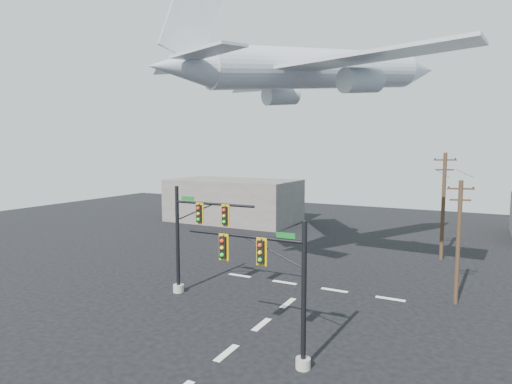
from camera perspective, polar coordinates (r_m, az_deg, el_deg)
The scene contains 9 objects.
ground at distance 23.30m, azimuth -3.95°, elevation -20.63°, with size 120.00×120.00×0.00m, color black.
lane_markings at distance 27.59m, azimuth 2.04°, elevation -16.27°, with size 14.00×21.20×0.01m.
signal_mast_near at distance 20.95m, azimuth 2.74°, elevation -12.48°, with size 6.74×0.78×7.08m.
signal_mast_far at distance 30.52m, azimuth -8.52°, elevation -6.12°, with size 6.59×0.85×7.74m.
utility_pole_a at distance 31.42m, azimuth 25.38°, elevation -5.82°, with size 1.63×0.57×8.32m.
utility_pole_b at distance 43.25m, azimuth 23.69°, elevation -1.52°, with size 1.93×0.90×10.04m.
power_lines at distance 36.94m, azimuth 24.64°, elevation 2.37°, with size 3.41×12.05×0.03m.
airliner at distance 35.41m, azimuth 8.44°, elevation 15.83°, with size 23.51×25.80×7.31m.
building_left at distance 61.62m, azimuth -3.00°, elevation -1.13°, with size 18.00×10.00×6.00m, color slate.
Camera 1 is at (10.89, -17.82, 10.34)m, focal length 30.00 mm.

